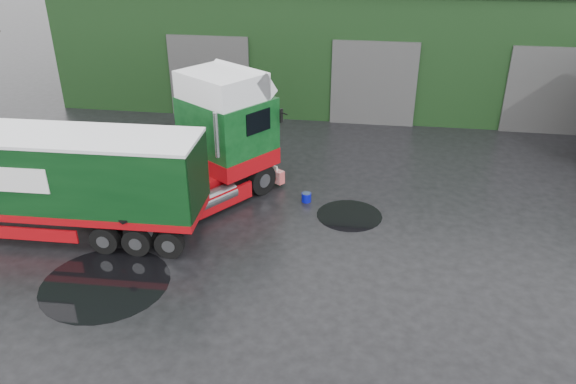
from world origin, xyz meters
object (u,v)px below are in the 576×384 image
object	(u,v)px
trailer_left	(27,183)
hero_tractor	(181,147)
wash_bucket	(306,197)
warehouse	(377,33)

from	to	relation	value
trailer_left	hero_tractor	bearing A→B (deg)	-63.01
wash_bucket	trailer_left	bearing A→B (deg)	-158.24
warehouse	wash_bucket	world-z (taller)	warehouse
warehouse	hero_tractor	size ratio (longest dim) A/B	4.44
warehouse	trailer_left	distance (m)	20.81
wash_bucket	warehouse	bearing A→B (deg)	81.57
warehouse	wash_bucket	bearing A→B (deg)	-98.43
warehouse	trailer_left	world-z (taller)	warehouse
warehouse	hero_tractor	xyz separation A→B (m)	(-6.29, -15.50, -0.89)
trailer_left	wash_bucket	distance (m)	9.24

